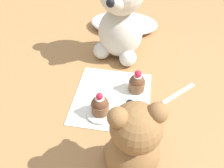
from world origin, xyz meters
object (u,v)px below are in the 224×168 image
(teddy_bear_tan, at_px, (133,144))
(cupcake_near_cream_bear, at_px, (137,83))
(cupcake_near_tan_bear, at_px, (100,105))
(teddy_bear_cream, at_px, (120,17))
(teaspoon, at_px, (179,93))
(saucer_plate, at_px, (100,112))

(teddy_bear_tan, relative_size, cupcake_near_cream_bear, 3.07)
(cupcake_near_cream_bear, distance_m, cupcake_near_tan_bear, 0.13)
(teddy_bear_cream, bearing_deg, cupcake_near_cream_bear, -51.02)
(teddy_bear_tan, xyz_separation_m, teaspoon, (0.11, 0.23, -0.09))
(teddy_bear_tan, bearing_deg, cupcake_near_cream_bear, -106.32)
(saucer_plate, bearing_deg, teddy_bear_cream, 87.29)
(cupcake_near_cream_bear, distance_m, teaspoon, 0.12)
(teaspoon, bearing_deg, cupcake_near_cream_bear, 138.82)
(teddy_bear_tan, xyz_separation_m, saucer_plate, (-0.09, 0.13, -0.09))
(teddy_bear_tan, height_order, cupcake_near_tan_bear, teddy_bear_tan)
(cupcake_near_tan_bear, xyz_separation_m, teaspoon, (0.20, 0.11, -0.03))
(cupcake_near_cream_bear, bearing_deg, teddy_bear_tan, -88.33)
(cupcake_near_cream_bear, bearing_deg, teddy_bear_cream, 114.55)
(saucer_plate, relative_size, teaspoon, 0.60)
(teddy_bear_tan, distance_m, cupcake_near_cream_bear, 0.23)
(teddy_bear_tan, bearing_deg, cupcake_near_tan_bear, -72.29)
(teddy_bear_tan, xyz_separation_m, cupcake_near_cream_bear, (-0.01, 0.22, -0.06))
(teddy_bear_cream, distance_m, cupcake_near_tan_bear, 0.27)
(teddy_bear_cream, relative_size, cupcake_near_cream_bear, 4.20)
(teddy_bear_cream, distance_m, teaspoon, 0.28)
(teddy_bear_tan, relative_size, cupcake_near_tan_bear, 3.08)
(cupcake_near_cream_bear, bearing_deg, cupcake_near_tan_bear, -130.43)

